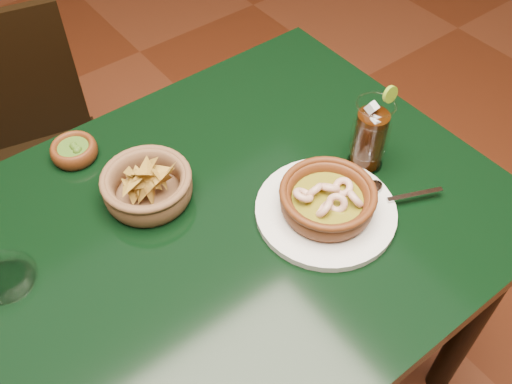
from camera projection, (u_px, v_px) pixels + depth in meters
dining_table at (192, 274)px, 1.09m from camera, size 1.20×0.80×0.75m
dining_chair at (33, 156)px, 1.57m from camera, size 0.46×0.46×0.83m
shrimp_plate at (327, 202)px, 1.03m from camera, size 0.34×0.26×0.07m
chip_basket at (147, 186)px, 1.06m from camera, size 0.20×0.20×0.11m
guacamole_ramekin at (74, 151)px, 1.14m from camera, size 0.11×0.11×0.04m
cola_drink at (370, 135)px, 1.09m from camera, size 0.15×0.15×0.18m
glass_ashtray at (5, 277)px, 0.95m from camera, size 0.11×0.11×0.03m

